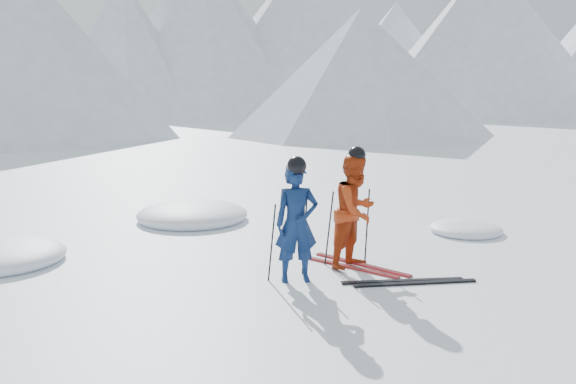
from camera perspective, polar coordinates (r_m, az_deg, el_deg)
name	(u,v)px	position (r m, az deg, el deg)	size (l,w,h in m)	color
ground	(383,261)	(9.44, 8.91, -6.44)	(160.00, 160.00, 0.00)	white
mountain_range	(165,24)	(44.31, -11.47, 15.16)	(106.15, 62.94, 15.53)	#B2BCD1
skier_blue	(297,223)	(8.24, 0.81, -2.96)	(0.59, 0.39, 1.61)	#0C1F49
skier_red	(356,211)	(8.93, 6.35, -1.78)	(0.82, 0.64, 1.68)	#AB310D
pole_blue_left	(272,243)	(8.31, -1.52, -4.76)	(0.02, 0.02, 1.08)	black
pole_blue_right	(305,237)	(8.63, 1.57, -4.20)	(0.02, 0.02, 1.08)	black
pole_red_left	(329,228)	(9.05, 3.87, -3.39)	(0.02, 0.02, 1.12)	black
pole_red_right	(367,226)	(9.27, 7.41, -3.13)	(0.02, 0.02, 1.12)	black
ski_worn_left	(348,266)	(9.08, 5.60, -6.95)	(0.09, 1.70, 0.03)	black
ski_worn_right	(361,264)	(9.20, 6.89, -6.74)	(0.09, 1.70, 0.03)	black
ski_loose_a	(403,281)	(8.54, 10.67, -8.18)	(0.09, 1.70, 0.03)	black
ski_loose_b	(415,283)	(8.49, 11.83, -8.34)	(0.09, 1.70, 0.03)	black
snow_lumps	(166,234)	(11.22, -11.30, -3.86)	(9.28, 4.87, 0.48)	white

